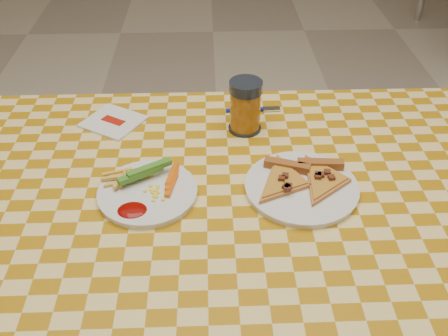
{
  "coord_description": "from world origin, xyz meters",
  "views": [
    {
      "loc": [
        -0.04,
        -0.79,
        1.45
      ],
      "look_at": [
        -0.01,
        0.07,
        0.78
      ],
      "focal_mm": 40.0,
      "sensor_mm": 36.0,
      "label": 1
    }
  ],
  "objects_px": {
    "plate_right": "(301,188)",
    "drink_glass": "(245,107)",
    "table": "(231,220)",
    "plate_left": "(148,193)"
  },
  "relations": [
    {
      "from": "plate_right",
      "to": "drink_glass",
      "type": "relative_size",
      "value": 1.79
    },
    {
      "from": "table",
      "to": "plate_left",
      "type": "xyz_separation_m",
      "value": [
        -0.18,
        0.0,
        0.08
      ]
    },
    {
      "from": "table",
      "to": "drink_glass",
      "type": "xyz_separation_m",
      "value": [
        0.05,
        0.25,
        0.14
      ]
    },
    {
      "from": "plate_left",
      "to": "table",
      "type": "bearing_deg",
      "value": -1.56
    },
    {
      "from": "drink_glass",
      "to": "table",
      "type": "bearing_deg",
      "value": -100.34
    },
    {
      "from": "table",
      "to": "plate_right",
      "type": "height_order",
      "value": "plate_right"
    },
    {
      "from": "plate_left",
      "to": "drink_glass",
      "type": "distance_m",
      "value": 0.34
    },
    {
      "from": "table",
      "to": "drink_glass",
      "type": "distance_m",
      "value": 0.29
    },
    {
      "from": "table",
      "to": "plate_right",
      "type": "distance_m",
      "value": 0.17
    },
    {
      "from": "drink_glass",
      "to": "plate_right",
      "type": "bearing_deg",
      "value": -66.53
    }
  ]
}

